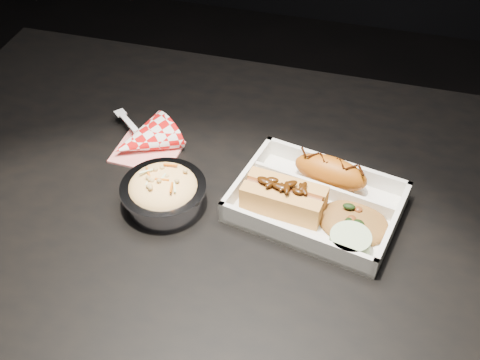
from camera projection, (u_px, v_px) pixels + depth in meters
name	position (u px, v px, depth m)	size (l,w,h in m)	color
dining_table	(229.00, 234.00, 1.03)	(1.20, 0.80, 0.75)	black
food_tray	(316.00, 204.00, 0.94)	(0.28, 0.23, 0.04)	silver
fried_pastry	(330.00, 172.00, 0.96)	(0.12, 0.05, 0.05)	#B35A11
hotdog	(284.00, 196.00, 0.92)	(0.13, 0.07, 0.06)	gold
fried_rice_mound	(355.00, 217.00, 0.90)	(0.11, 0.09, 0.03)	#96612B
cupcake_liner	(350.00, 243.00, 0.87)	(0.06, 0.06, 0.03)	#ADC897
foil_coleslaw_cup	(164.00, 191.00, 0.93)	(0.13, 0.13, 0.07)	silver
napkin_fork	(143.00, 141.00, 1.04)	(0.15, 0.15, 0.10)	red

